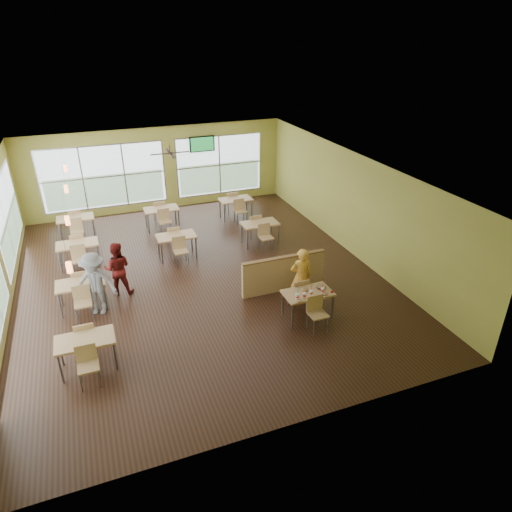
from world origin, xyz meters
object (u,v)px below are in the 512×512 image
man_plaid (301,277)px  half_wall_divider (284,273)px  food_basket (321,287)px  main_table (308,296)px

man_plaid → half_wall_divider: bearing=-74.0°
man_plaid → food_basket: man_plaid is taller
half_wall_divider → food_basket: bearing=-73.8°
main_table → man_plaid: size_ratio=0.95×
main_table → man_plaid: 0.70m
main_table → food_basket: (0.40, 0.07, 0.15)m
half_wall_divider → main_table: bearing=-90.0°
main_table → food_basket: 0.43m
food_basket → man_plaid: bearing=114.0°
main_table → food_basket: bearing=10.4°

